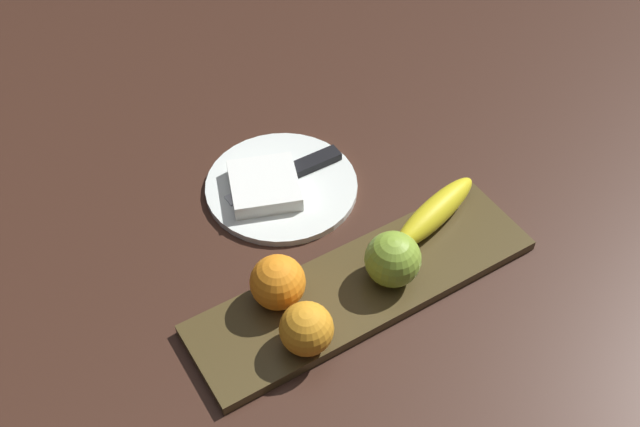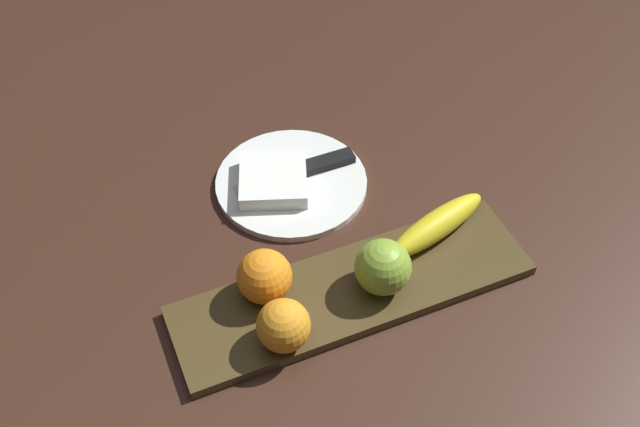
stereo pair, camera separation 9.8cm
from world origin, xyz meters
name	(u,v)px [view 1 (the left image)]	position (x,y,z in m)	size (l,w,h in m)	color
ground_plane	(397,285)	(0.00, 0.00, 0.00)	(2.40, 2.40, 0.00)	#3A2218
fruit_tray	(363,286)	(0.04, -0.02, 0.01)	(0.46, 0.13, 0.01)	#493A1E
apple	(393,259)	(0.01, -0.01, 0.05)	(0.07, 0.07, 0.07)	#86AE34
banana	(435,212)	(-0.10, -0.05, 0.03)	(0.16, 0.04, 0.04)	yellow
orange_near_apple	(278,282)	(0.14, -0.05, 0.05)	(0.07, 0.07, 0.07)	orange
orange_near_banana	(306,329)	(0.15, 0.02, 0.05)	(0.06, 0.06, 0.06)	orange
dinner_plate	(282,186)	(0.04, -0.22, 0.01)	(0.22, 0.22, 0.01)	white
folded_napkin	(264,185)	(0.07, -0.22, 0.02)	(0.09, 0.10, 0.02)	white
knife	(302,168)	(0.00, -0.23, 0.02)	(0.18, 0.02, 0.01)	silver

